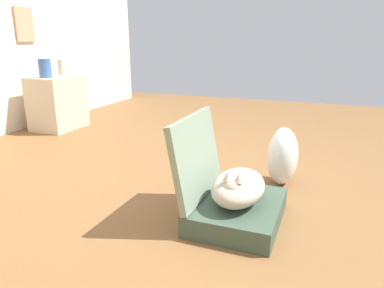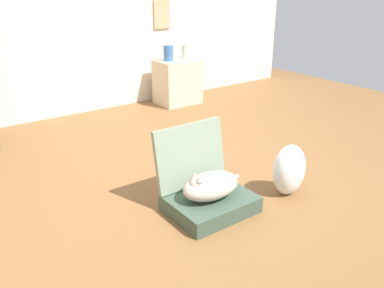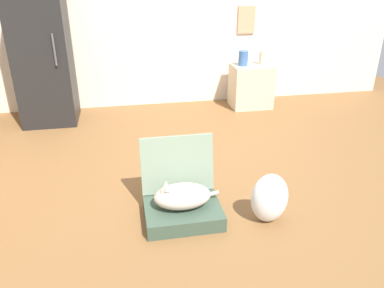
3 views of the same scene
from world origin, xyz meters
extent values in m
plane|color=brown|center=(0.00, 0.00, 0.00)|extent=(7.68, 7.68, 0.00)
cube|color=beige|center=(0.00, 2.26, 1.30)|extent=(6.40, 0.12, 2.60)
cube|color=tan|center=(1.03, 2.19, 1.13)|extent=(0.24, 0.02, 0.36)
cube|color=#384C3D|center=(-0.32, -0.58, 0.06)|extent=(0.58, 0.47, 0.12)
cube|color=gray|center=(-0.32, -0.33, 0.35)|extent=(0.58, 0.12, 0.46)
ellipsoid|color=#B2A899|center=(-0.32, -0.58, 0.20)|extent=(0.44, 0.28, 0.17)
sphere|color=#B2A899|center=(-0.44, -0.58, 0.24)|extent=(0.11, 0.11, 0.11)
cone|color=#B2A899|center=(-0.44, -0.61, 0.31)|extent=(0.05, 0.05, 0.05)
cone|color=#B2A899|center=(-0.44, -0.55, 0.31)|extent=(0.05, 0.05, 0.05)
cylinder|color=#B2A899|center=(-0.13, -0.53, 0.16)|extent=(0.20, 0.03, 0.07)
ellipsoid|color=silver|center=(0.32, -0.73, 0.20)|extent=(0.29, 0.21, 0.40)
cube|color=black|center=(-1.61, 1.80, 0.86)|extent=(0.63, 0.61, 1.72)
cylinder|color=#4C4C4C|center=(-1.42, 1.47, 0.95)|extent=(0.02, 0.02, 0.35)
cube|color=beige|center=(1.04, 1.85, 0.29)|extent=(0.54, 0.41, 0.58)
cylinder|color=#38609E|center=(0.90, 1.85, 0.68)|extent=(0.13, 0.13, 0.20)
cylinder|color=#B7AD99|center=(1.17, 1.86, 0.67)|extent=(0.08, 0.08, 0.18)
camera|label=1|loc=(-2.10, -1.01, 0.99)|focal=33.53mm
camera|label=2|loc=(-1.90, -2.53, 1.54)|focal=37.73mm
camera|label=3|loc=(-0.71, -3.00, 1.79)|focal=35.63mm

